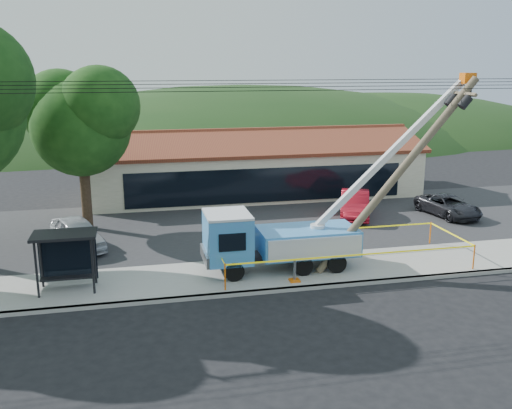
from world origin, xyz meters
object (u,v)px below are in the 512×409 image
at_px(utility_truck, 279,237).
at_px(car_silver, 78,250).
at_px(leaning_pole, 404,166).
at_px(car_red, 354,218).
at_px(bus_shelter, 66,247).
at_px(car_dark, 447,217).

distance_m(utility_truck, car_silver, 10.41).
relative_size(leaning_pole, car_red, 1.81).
bearing_deg(bus_shelter, leaning_pole, -0.98).
height_order(leaning_pole, bus_shelter, leaning_pole).
distance_m(utility_truck, car_red, 10.40).
distance_m(bus_shelter, car_red, 17.68).
xyz_separation_m(utility_truck, bus_shelter, (-8.84, -0.36, 0.27)).
height_order(car_silver, car_dark, car_silver).
height_order(leaning_pole, car_silver, leaning_pole).
bearing_deg(car_red, car_silver, -148.58).
distance_m(bus_shelter, car_dark, 22.38).
bearing_deg(car_dark, car_silver, 176.01).
distance_m(utility_truck, car_dark, 14.11).
relative_size(car_silver, car_dark, 1.00).
xyz_separation_m(leaning_pole, car_silver, (-14.27, 5.92, -4.67)).
bearing_deg(car_silver, car_dark, -17.07).
relative_size(leaning_pole, car_silver, 1.88).
height_order(utility_truck, leaning_pole, utility_truck).
height_order(bus_shelter, car_dark, bus_shelter).
bearing_deg(bus_shelter, car_silver, 91.39).
height_order(bus_shelter, car_red, bus_shelter).
distance_m(car_red, car_dark, 5.64).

